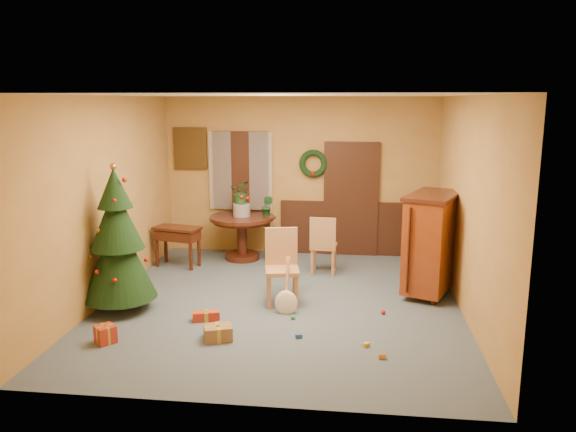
# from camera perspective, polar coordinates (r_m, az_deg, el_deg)

# --- Properties ---
(room_envelope) EXTENTS (5.50, 5.50, 5.50)m
(room_envelope) POSITION_cam_1_polar(r_m,az_deg,el_deg) (10.39, 2.31, 2.16)
(room_envelope) COLOR #384852
(room_envelope) RESTS_ON ground
(dining_table) EXTENTS (1.16, 1.16, 0.80)m
(dining_table) POSITION_cam_1_polar(r_m,az_deg,el_deg) (10.14, -4.70, -1.33)
(dining_table) COLOR black
(dining_table) RESTS_ON floor
(urn) EXTENTS (0.31, 0.31, 0.22)m
(urn) POSITION_cam_1_polar(r_m,az_deg,el_deg) (10.07, -4.73, 0.62)
(urn) COLOR slate
(urn) RESTS_ON dining_table
(centerpiece_plant) EXTENTS (0.39, 0.33, 0.43)m
(centerpiece_plant) POSITION_cam_1_polar(r_m,az_deg,el_deg) (10.01, -4.76, 2.45)
(centerpiece_plant) COLOR #1E4C23
(centerpiece_plant) RESTS_ON urn
(chair_near) EXTENTS (0.54, 0.54, 1.07)m
(chair_near) POSITION_cam_1_polar(r_m,az_deg,el_deg) (7.96, -0.64, -4.85)
(chair_near) COLOR olive
(chair_near) RESTS_ON floor
(chair_far) EXTENTS (0.45, 0.45, 0.98)m
(chair_far) POSITION_cam_1_polar(r_m,az_deg,el_deg) (9.26, 3.61, -2.78)
(chair_far) COLOR olive
(chair_far) RESTS_ON floor
(guitar) EXTENTS (0.43, 0.54, 0.71)m
(guitar) POSITION_cam_1_polar(r_m,az_deg,el_deg) (7.60, -0.19, -7.29)
(guitar) COLOR white
(guitar) RESTS_ON floor
(plant_stand) EXTENTS (0.31, 0.31, 0.80)m
(plant_stand) POSITION_cam_1_polar(r_m,az_deg,el_deg) (10.06, -2.10, -1.75)
(plant_stand) COLOR black
(plant_stand) RESTS_ON floor
(stand_plant) EXTENTS (0.25, 0.22, 0.38)m
(stand_plant) POSITION_cam_1_polar(r_m,az_deg,el_deg) (9.95, -2.12, 1.02)
(stand_plant) COLOR #19471E
(stand_plant) RESTS_ON plant_stand
(christmas_tree) EXTENTS (0.98, 0.98, 2.03)m
(christmas_tree) POSITION_cam_1_polar(r_m,az_deg,el_deg) (7.91, -16.92, -2.54)
(christmas_tree) COLOR #382111
(christmas_tree) RESTS_ON floor
(writing_desk) EXTENTS (0.86, 0.57, 0.70)m
(writing_desk) POSITION_cam_1_polar(r_m,az_deg,el_deg) (9.86, -11.18, -2.07)
(writing_desk) COLOR black
(writing_desk) RESTS_ON floor
(sideboard) EXTENTS (1.03, 1.33, 1.51)m
(sideboard) POSITION_cam_1_polar(r_m,az_deg,el_deg) (8.52, 14.37, -2.45)
(sideboard) COLOR #5D190A
(sideboard) RESTS_ON floor
(gift_a) EXTENTS (0.39, 0.34, 0.18)m
(gift_a) POSITION_cam_1_polar(r_m,az_deg,el_deg) (6.95, -7.13, -11.70)
(gift_a) COLOR brown
(gift_a) RESTS_ON floor
(gift_b) EXTENTS (0.30, 0.30, 0.21)m
(gift_b) POSITION_cam_1_polar(r_m,az_deg,el_deg) (7.16, -18.05, -11.35)
(gift_b) COLOR #AA2C16
(gift_b) RESTS_ON floor
(gift_c) EXTENTS (0.29, 0.28, 0.13)m
(gift_c) POSITION_cam_1_polar(r_m,az_deg,el_deg) (7.11, -7.41, -11.38)
(gift_c) COLOR brown
(gift_c) RESTS_ON floor
(gift_d) EXTENTS (0.37, 0.23, 0.12)m
(gift_d) POSITION_cam_1_polar(r_m,az_deg,el_deg) (7.55, -8.31, -10.02)
(gift_d) COLOR #AA2C16
(gift_d) RESTS_ON floor
(toy_a) EXTENTS (0.09, 0.07, 0.05)m
(toy_a) POSITION_cam_1_polar(r_m,az_deg,el_deg) (6.97, 1.10, -12.11)
(toy_a) COLOR #214892
(toy_a) RESTS_ON floor
(toy_b) EXTENTS (0.06, 0.06, 0.06)m
(toy_b) POSITION_cam_1_polar(r_m,az_deg,el_deg) (7.52, 0.51, -10.22)
(toy_b) COLOR green
(toy_b) RESTS_ON floor
(toy_c) EXTENTS (0.09, 0.09, 0.05)m
(toy_c) POSITION_cam_1_polar(r_m,az_deg,el_deg) (6.81, 7.95, -12.82)
(toy_c) COLOR gold
(toy_c) RESTS_ON floor
(toy_d) EXTENTS (0.06, 0.06, 0.06)m
(toy_d) POSITION_cam_1_polar(r_m,az_deg,el_deg) (7.79, 9.66, -9.61)
(toy_d) COLOR #AD190B
(toy_d) RESTS_ON floor
(toy_e) EXTENTS (0.08, 0.05, 0.05)m
(toy_e) POSITION_cam_1_polar(r_m,az_deg,el_deg) (6.55, 9.54, -13.91)
(toy_e) COLOR orange
(toy_e) RESTS_ON floor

